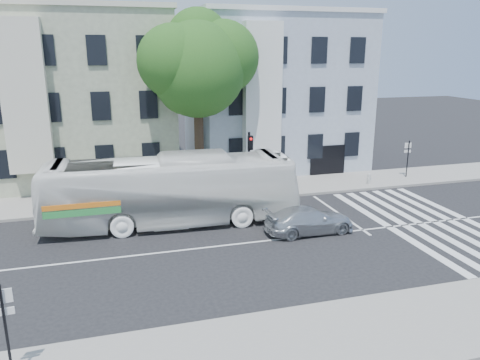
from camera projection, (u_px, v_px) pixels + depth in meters
name	position (u px, v px, depth m)	size (l,w,h in m)	color
ground	(236.00, 244.00, 21.42)	(120.00, 120.00, 0.00)	black
sidewalk_far	(202.00, 193.00, 28.82)	(80.00, 4.00, 0.15)	gray
sidewalk_near	(307.00, 344.00, 13.98)	(80.00, 4.00, 0.15)	gray
building_left	(80.00, 97.00, 32.03)	(12.00, 10.00, 11.00)	gray
building_right	(272.00, 92.00, 35.71)	(12.00, 10.00, 11.00)	#99A4B6
street_tree	(198.00, 64.00, 27.46)	(7.30, 5.90, 11.10)	#2D2116
bus	(171.00, 190.00, 23.54)	(12.78, 2.99, 3.56)	white
sedan	(309.00, 220.00, 22.67)	(4.38, 1.78, 1.27)	silver
hedge	(140.00, 200.00, 26.24)	(8.50, 0.84, 0.70)	#28601F
traffic_signal	(250.00, 157.00, 27.16)	(0.42, 0.52, 4.05)	black
fire_hydrant	(369.00, 178.00, 30.59)	(0.40, 0.27, 0.70)	#B4B4B0
near_sign_pole	(5.00, 320.00, 12.01)	(0.50, 0.18, 2.75)	black
far_sign_pole	(408.00, 154.00, 31.95)	(0.46, 0.19, 2.55)	black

